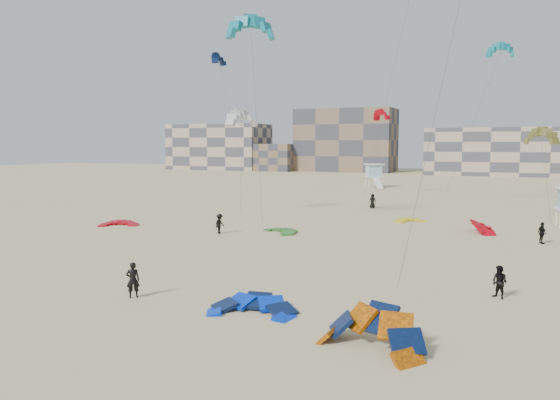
% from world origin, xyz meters
% --- Properties ---
extents(ground, '(320.00, 320.00, 0.00)m').
position_xyz_m(ground, '(0.00, 0.00, 0.00)').
color(ground, '#C4B483').
rests_on(ground, ground).
extents(kite_ground_blue, '(4.81, 5.01, 2.44)m').
position_xyz_m(kite_ground_blue, '(3.78, 1.58, 0.00)').
color(kite_ground_blue, '#0138F7').
rests_on(kite_ground_blue, ground).
extents(kite_ground_orange, '(5.62, 5.62, 4.40)m').
position_xyz_m(kite_ground_orange, '(10.01, -0.72, 0.00)').
color(kite_ground_orange, '#FF7101').
rests_on(kite_ground_orange, ground).
extents(kite_ground_red, '(4.93, 5.03, 1.27)m').
position_xyz_m(kite_ground_red, '(-20.45, 21.60, 0.00)').
color(kite_ground_red, red).
rests_on(kite_ground_red, ground).
extents(kite_ground_green, '(4.86, 4.90, 0.61)m').
position_xyz_m(kite_ground_green, '(-4.08, 23.84, 0.00)').
color(kite_ground_green, '#30771C').
rests_on(kite_ground_green, ground).
extents(kite_ground_red_far, '(4.29, 4.13, 3.36)m').
position_xyz_m(kite_ground_red_far, '(12.72, 30.99, 0.00)').
color(kite_ground_red_far, red).
rests_on(kite_ground_red_far, ground).
extents(kite_ground_yellow, '(4.33, 4.34, 0.94)m').
position_xyz_m(kite_ground_yellow, '(5.39, 35.37, 0.00)').
color(kite_ground_yellow, yellow).
rests_on(kite_ground_yellow, ground).
extents(kitesurfer_main, '(0.82, 0.77, 1.88)m').
position_xyz_m(kitesurfer_main, '(-3.03, 1.51, 0.94)').
color(kitesurfer_main, black).
rests_on(kitesurfer_main, ground).
extents(kitesurfer_b, '(1.06, 1.01, 1.72)m').
position_xyz_m(kitesurfer_b, '(14.48, 8.78, 0.86)').
color(kitesurfer_b, black).
rests_on(kitesurfer_b, ground).
extents(kitesurfer_c, '(0.77, 1.20, 1.76)m').
position_xyz_m(kitesurfer_c, '(-8.93, 21.18, 0.88)').
color(kitesurfer_c, black).
rests_on(kitesurfer_c, ground).
extents(kitesurfer_d, '(0.87, 1.10, 1.74)m').
position_xyz_m(kitesurfer_d, '(17.28, 26.82, 0.87)').
color(kitesurfer_d, black).
rests_on(kitesurfer_d, ground).
extents(kitesurfer_e, '(0.99, 0.79, 1.78)m').
position_xyz_m(kitesurfer_e, '(-0.91, 45.50, 0.89)').
color(kitesurfer_e, black).
rests_on(kitesurfer_e, ground).
extents(kite_fly_teal_a, '(5.96, 5.99, 19.15)m').
position_xyz_m(kite_fly_teal_a, '(-7.86, 25.51, 18.47)').
color(kite_fly_teal_a, '#10898C').
rests_on(kite_fly_teal_a, ground).
extents(kite_fly_grey, '(5.50, 8.59, 11.26)m').
position_xyz_m(kite_fly_grey, '(-13.23, 34.03, 10.68)').
color(kite_fly_grey, silver).
rests_on(kite_fly_grey, ground).
extents(kite_fly_olive, '(4.42, 10.81, 8.81)m').
position_xyz_m(kite_fly_olive, '(17.44, 40.50, 8.59)').
color(kite_fly_olive, olive).
rests_on(kite_fly_olive, ground).
extents(kite_fly_navy, '(9.40, 7.05, 20.60)m').
position_xyz_m(kite_fly_navy, '(-25.51, 50.83, 20.27)').
color(kite_fly_navy, '#0B1742').
rests_on(kite_fly_navy, ground).
extents(kite_fly_teal_b, '(8.33, 8.33, 20.65)m').
position_xyz_m(kite_fly_teal_b, '(12.84, 61.29, 20.60)').
color(kite_fly_teal_b, '#10898C').
rests_on(kite_fly_teal_b, ground).
extents(kite_fly_red, '(4.50, 4.51, 12.48)m').
position_xyz_m(kite_fly_red, '(-3.57, 61.50, 12.18)').
color(kite_fly_red, red).
rests_on(kite_fly_red, ground).
extents(lifeguard_tower_far, '(4.21, 6.55, 4.36)m').
position_xyz_m(lifeguard_tower_far, '(-8.30, 77.35, 2.16)').
color(lifeguard_tower_far, white).
rests_on(lifeguard_tower_far, ground).
extents(condo_west_a, '(30.00, 15.00, 14.00)m').
position_xyz_m(condo_west_a, '(-70.00, 130.00, 7.00)').
color(condo_west_a, tan).
rests_on(condo_west_a, ground).
extents(condo_west_b, '(28.00, 14.00, 18.00)m').
position_xyz_m(condo_west_b, '(-30.00, 134.00, 9.00)').
color(condo_west_b, brown).
rests_on(condo_west_b, ground).
extents(condo_mid, '(32.00, 16.00, 12.00)m').
position_xyz_m(condo_mid, '(10.00, 130.00, 6.00)').
color(condo_mid, tan).
rests_on(condo_mid, ground).
extents(condo_fill_left, '(12.00, 10.00, 8.00)m').
position_xyz_m(condo_fill_left, '(-50.00, 128.00, 4.00)').
color(condo_fill_left, brown).
rests_on(condo_fill_left, ground).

